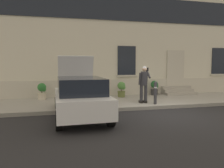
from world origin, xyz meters
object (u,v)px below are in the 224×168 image
Objects in this scene: hatchback_car_white at (80,97)px; planter_cream at (42,91)px; person_on_phone at (144,82)px; planter_olive at (122,89)px; planter_charcoal at (154,87)px; planter_terracotta at (83,89)px; bollard_far_left at (83,94)px; bollard_near_person at (155,92)px.

planter_cream is (-1.59, 3.85, -0.19)m from hatchback_car_white.
hatchback_car_white reaches higher than person_on_phone.
planter_charcoal is (2.13, 0.30, 0.00)m from planter_olive.
person_on_phone is 2.03× the size of planter_terracotta.
planter_cream is 4.26m from planter_olive.
bollard_far_left reaches higher than planter_cream.
planter_charcoal is at bearing -0.24° from planter_terracotta.
planter_terracotta is 4.26m from planter_charcoal.
bollard_far_left is at bearing -148.62° from planter_charcoal.
planter_charcoal is at bearing 54.19° from person_on_phone.
planter_charcoal is at bearing 31.38° from bollard_far_left.
bollard_far_left is 3.20m from planter_cream.
person_on_phone is at bearing -25.70° from planter_cream.
planter_terracotta is at bearing 171.44° from planter_olive.
bollard_near_person is 1.22× the size of planter_olive.
bollard_far_left is at bearing 180.00° from bollard_near_person.
hatchback_car_white is 1.25m from bollard_far_left.
bollard_near_person is 2.64m from planter_olive.
bollard_near_person is 1.22× the size of planter_cream.
bollard_near_person reaches higher than planter_charcoal.
planter_olive is (-0.46, 2.13, -0.55)m from person_on_phone.
planter_cream is (-5.15, 2.63, -0.11)m from bollard_near_person.
planter_terracotta is (-3.02, 2.81, -0.11)m from bollard_near_person.
planter_cream is 1.00× the size of planter_olive.
person_on_phone is 3.00m from planter_charcoal.
planter_cream and planter_charcoal have the same top height.
bollard_near_person reaches higher than planter_olive.
planter_terracotta is at bearing 4.82° from planter_cream.
planter_charcoal is (1.67, 2.43, -0.55)m from person_on_phone.
hatchback_car_white is 3.76m from bollard_near_person.
person_on_phone is 5.27m from planter_cream.
bollard_near_person is at bearing -70.37° from planter_olive.
bollard_near_person is at bearing 0.00° from bollard_far_left.
planter_olive is at bearing -8.56° from planter_terracotta.
person_on_phone reaches higher than planter_cream.
planter_cream is 1.00× the size of planter_charcoal.
planter_terracotta is at bearing 179.76° from planter_charcoal.
hatchback_car_white is 4.76× the size of planter_olive.
bollard_far_left is 5.36m from planter_charcoal.
planter_terracotta is (-2.59, 2.45, -0.55)m from person_on_phone.
bollard_near_person is 0.71m from person_on_phone.
bollard_near_person is 3.33m from bollard_far_left.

